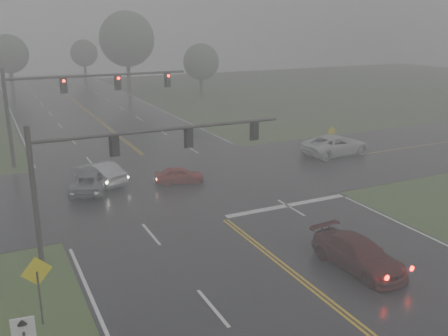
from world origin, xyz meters
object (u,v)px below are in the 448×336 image
pickup_white (335,155)px  signal_gantry_far (68,94)px  sedan_maroon (357,268)px  signal_gantry_near (120,157)px  sedan_red (180,183)px  sedan_silver (100,183)px  car_grey (91,191)px

pickup_white → signal_gantry_far: bearing=63.9°
sedan_maroon → signal_gantry_near: (-9.11, 7.15, 4.71)m
pickup_white → signal_gantry_far: (-20.51, 8.10, 5.47)m
sedan_red → sedan_silver: size_ratio=0.75×
sedan_red → signal_gantry_far: bearing=47.9°
car_grey → signal_gantry_near: signal_gantry_near is taller
sedan_maroon → sedan_red: 15.73m
sedan_maroon → sedan_silver: 19.59m
sedan_silver → sedan_maroon: bearing=94.2°
sedan_red → signal_gantry_far: 12.36m
car_grey → signal_gantry_near: size_ratio=0.37×
sedan_maroon → car_grey: 18.82m
signal_gantry_near → sedan_maroon: bearing=-38.1°
sedan_maroon → pickup_white: (11.89, 16.85, 0.00)m
sedan_maroon → pickup_white: size_ratio=0.80×
signal_gantry_near → car_grey: bearing=89.0°
car_grey → pickup_white: bearing=-159.8°
sedan_red → pickup_white: (14.79, 1.39, 0.00)m
car_grey → sedan_maroon: bearing=137.7°
sedan_maroon → pickup_white: pickup_white is taller
sedan_silver → car_grey: sedan_silver is taller
sedan_silver → signal_gantry_far: size_ratio=0.32×
pickup_white → signal_gantry_far: 22.72m
sedan_maroon → signal_gantry_far: (-8.62, 24.96, 5.47)m
car_grey → signal_gantry_far: 10.03m
pickup_white → sedan_maroon: bearing=140.2°
sedan_maroon → sedan_silver: bearing=108.6°
sedan_red → signal_gantry_far: (-5.72, 9.50, 5.47)m
signal_gantry_far → signal_gantry_near: bearing=-91.6°
sedan_maroon → pickup_white: bearing=49.3°
sedan_red → sedan_maroon: bearing=-152.5°
sedan_red → car_grey: size_ratio=0.71×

